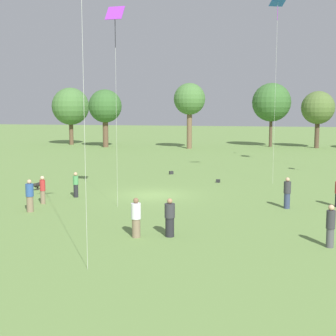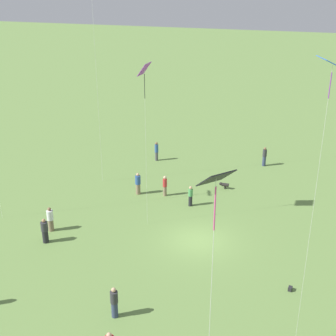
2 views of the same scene
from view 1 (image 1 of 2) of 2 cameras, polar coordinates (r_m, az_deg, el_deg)
ground_plane at (r=30.69m, az=-1.80°, el=-3.33°), size 240.00×240.00×0.00m
tree_0 at (r=74.59m, az=-11.79°, el=7.35°), size 5.75×5.75×8.82m
tree_1 at (r=68.95m, az=-7.68°, el=7.42°), size 4.81×4.81×8.37m
tree_2 at (r=65.80m, az=2.64°, el=8.30°), size 4.40×4.40×9.14m
tree_3 at (r=70.61m, az=12.50°, el=7.81°), size 5.63×5.63×9.32m
tree_4 at (r=69.91m, az=17.82°, el=6.97°), size 4.67×4.67×8.07m
person_0 at (r=26.74m, az=-16.50°, el=-3.29°), size 0.60×0.60×1.80m
person_2 at (r=30.40m, az=-11.18°, el=-2.01°), size 0.41×0.41×1.62m
person_3 at (r=20.70m, az=-3.91°, el=-6.10°), size 0.44×0.44×1.77m
person_6 at (r=28.75m, az=-15.04°, el=-2.57°), size 0.40×0.40×1.68m
person_7 at (r=20.28m, az=19.20°, el=-6.70°), size 0.49×0.49×1.78m
person_9 at (r=20.76m, az=0.21°, el=-6.11°), size 0.56×0.56×1.73m
person_10 at (r=27.34m, az=14.32°, el=-2.98°), size 0.55×0.55×1.78m
kite_3 at (r=27.10m, az=-6.48°, el=17.45°), size 1.02×0.66×11.26m
kite_6 at (r=36.58m, az=13.23°, el=18.41°), size 1.32×1.27×13.52m
dog_0 at (r=33.73m, az=-15.69°, el=-2.02°), size 0.29×0.79×0.53m
picnic_bag_0 at (r=36.02m, az=6.12°, el=-1.58°), size 0.31×0.25×0.24m
picnic_bag_1 at (r=40.30m, az=0.40°, el=-0.57°), size 0.38×0.36×0.27m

